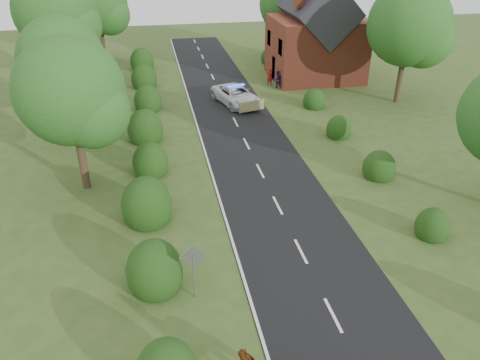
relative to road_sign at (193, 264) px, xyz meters
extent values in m
plane|color=#325220|center=(5.00, -2.00, -1.65)|extent=(120.00, 120.00, 0.00)
cube|color=black|center=(5.00, 13.00, -1.64)|extent=(6.00, 70.00, 0.02)
cube|color=white|center=(5.00, -2.00, -1.63)|extent=(0.12, 1.80, 0.01)
cube|color=white|center=(5.00, 2.00, -1.63)|extent=(0.12, 1.80, 0.01)
cube|color=white|center=(5.00, 6.00, -1.63)|extent=(0.12, 1.80, 0.01)
cube|color=white|center=(5.00, 10.00, -1.63)|extent=(0.12, 1.80, 0.01)
cube|color=white|center=(5.00, 14.00, -1.63)|extent=(0.12, 1.80, 0.01)
cube|color=white|center=(5.00, 18.00, -1.63)|extent=(0.12, 1.80, 0.01)
cube|color=white|center=(5.00, 22.00, -1.63)|extent=(0.12, 1.80, 0.01)
cube|color=white|center=(5.00, 26.00, -1.63)|extent=(0.12, 1.80, 0.01)
cube|color=white|center=(5.00, 30.00, -1.63)|extent=(0.12, 1.80, 0.01)
cube|color=white|center=(5.00, 34.00, -1.63)|extent=(0.12, 1.80, 0.01)
cube|color=white|center=(5.00, 38.00, -1.63)|extent=(0.12, 1.80, 0.01)
cube|color=white|center=(5.00, 42.00, -1.63)|extent=(0.12, 1.80, 0.01)
cube|color=white|center=(5.00, 46.00, -1.63)|extent=(0.12, 1.80, 0.01)
cube|color=white|center=(2.10, 13.00, -1.63)|extent=(0.12, 70.00, 0.01)
ellipsoid|color=#0F360D|center=(-1.50, 1.00, -0.91)|extent=(2.30, 2.41, 2.70)
ellipsoid|color=#0F360D|center=(-1.70, 6.00, -0.83)|extent=(2.50, 2.62, 3.00)
ellipsoid|color=#0F360D|center=(-1.40, 11.00, -0.97)|extent=(2.10, 2.20, 2.50)
ellipsoid|color=#0F360D|center=(-1.60, 16.00, -0.88)|extent=(2.40, 2.52, 2.80)
ellipsoid|color=#0F360D|center=(-1.30, 22.00, -0.94)|extent=(2.20, 2.31, 2.60)
ellipsoid|color=#0F360D|center=(-1.50, 28.00, -0.91)|extent=(2.30, 2.41, 2.70)
ellipsoid|color=#0F360D|center=(-1.60, 34.00, -0.88)|extent=(2.40, 2.52, 2.80)
ellipsoid|color=#0F360D|center=(11.40, 2.00, -1.13)|extent=(1.60, 1.68, 1.90)
ellipsoid|color=#0F360D|center=(11.60, 8.00, -1.08)|extent=(1.90, 2.00, 2.10)
ellipsoid|color=#0F360D|center=(11.50, 14.00, -1.10)|extent=(1.70, 1.78, 2.00)
ellipsoid|color=#0F360D|center=(11.80, 20.00, -1.10)|extent=(1.80, 1.89, 2.00)
ellipsoid|color=#0F360D|center=(11.60, 34.00, -1.10)|extent=(1.70, 1.78, 2.00)
cylinder|color=#332316|center=(-5.00, 10.00, 0.33)|extent=(0.44, 0.44, 3.96)
sphere|color=#185019|center=(-5.00, 10.00, 3.93)|extent=(5.60, 5.60, 5.60)
sphere|color=#3E7128|center=(-4.02, 9.44, 3.03)|extent=(3.92, 3.92, 3.92)
cylinder|color=#332316|center=(-6.50, 18.00, 0.22)|extent=(0.44, 0.44, 3.74)
sphere|color=#185019|center=(-6.50, 18.00, 3.62)|extent=(5.60, 5.60, 5.60)
sphere|color=#3E7128|center=(-5.52, 17.44, 2.77)|extent=(3.92, 3.92, 3.92)
cylinder|color=#332316|center=(-8.00, 28.00, 0.77)|extent=(0.44, 0.44, 4.84)
sphere|color=#185019|center=(-8.00, 28.00, 5.17)|extent=(6.80, 6.80, 6.80)
sphere|color=#3E7128|center=(-6.81, 27.32, 4.07)|extent=(4.76, 4.76, 4.76)
cylinder|color=#332316|center=(-5.50, 38.00, 0.44)|extent=(0.44, 0.44, 4.18)
sphere|color=#185019|center=(-5.50, 38.00, 4.24)|extent=(6.00, 6.00, 6.00)
sphere|color=#3E7128|center=(-4.45, 37.40, 3.29)|extent=(4.20, 4.20, 4.20)
cylinder|color=#332316|center=(19.00, 20.00, 0.55)|extent=(0.44, 0.44, 4.40)
sphere|color=#185019|center=(19.00, 20.00, 4.55)|extent=(6.40, 6.40, 6.40)
sphere|color=#3E7128|center=(20.12, 19.36, 3.55)|extent=(4.48, 4.48, 4.48)
cylinder|color=#332316|center=(14.00, 36.00, 0.33)|extent=(0.44, 0.44, 3.96)
sphere|color=#185019|center=(14.00, 36.00, 3.93)|extent=(6.00, 6.00, 6.00)
sphere|color=#3E7128|center=(15.05, 35.40, 3.03)|extent=(4.20, 4.20, 4.20)
cylinder|color=gray|center=(0.00, 0.00, -0.55)|extent=(0.08, 0.08, 2.20)
cube|color=gray|center=(0.00, 0.00, 0.35)|extent=(1.06, 0.04, 1.06)
cube|color=brown|center=(14.50, 28.00, 1.10)|extent=(8.00, 7.00, 5.50)
cube|color=black|center=(14.50, 28.00, 4.55)|extent=(5.94, 7.40, 5.94)
imported|color=white|center=(5.78, 22.01, -0.92)|extent=(3.82, 5.73, 1.46)
cube|color=yellow|center=(6.54, 19.46, -1.00)|extent=(2.11, 0.68, 0.80)
cube|color=blue|center=(5.78, 22.01, -0.11)|extent=(1.47, 0.68, 0.14)
imported|color=#AA1B16|center=(9.73, 26.43, -0.83)|extent=(0.69, 0.56, 1.64)
imported|color=#3B144E|center=(10.24, 25.53, -0.87)|extent=(0.77, 0.61, 1.56)
camera|label=1|loc=(-0.96, -14.10, 11.33)|focal=35.00mm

